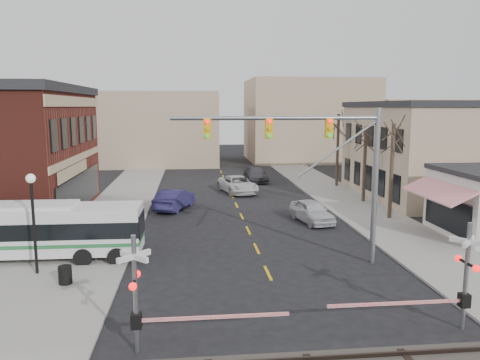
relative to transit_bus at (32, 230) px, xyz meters
name	(u,v)px	position (x,y,z in m)	size (l,w,h in m)	color
ground	(275,289)	(11.98, -5.17, -1.66)	(160.00, 160.00, 0.00)	black
sidewalk_west	(123,202)	(2.48, 14.83, -1.60)	(5.00, 60.00, 0.12)	gray
sidewalk_east	(341,198)	(21.48, 14.83, -1.60)	(5.00, 60.00, 0.12)	gray
tan_building	(477,149)	(33.98, 14.83, 2.60)	(20.30, 15.30, 8.50)	tan
tree_east_a	(392,171)	(22.48, 6.83, 1.84)	(0.28, 0.28, 6.75)	#382B21
tree_east_b	(365,164)	(22.78, 12.83, 1.61)	(0.28, 0.28, 6.30)	#382B21
tree_east_c	(338,150)	(22.98, 20.83, 2.06)	(0.28, 0.28, 7.20)	#382B21
transit_bus	(32,230)	(0.00, 0.00, 0.00)	(11.33, 2.68, 2.91)	silver
traffic_signal_mast	(322,153)	(14.78, -2.18, 4.11)	(10.40, 0.30, 8.00)	gray
rr_crossing_west	(149,295)	(6.89, -10.04, 0.31)	(5.60, 1.36, 4.00)	gray
rr_crossing_east	(455,278)	(17.70, -9.60, 0.31)	(5.60, 1.36, 4.00)	gray
street_lamp	(32,204)	(0.87, -2.33, 1.88)	(0.44, 0.44, 4.84)	black
trash_bin	(65,275)	(2.58, -3.84, -1.12)	(0.60, 0.60, 0.83)	black
car_a	(312,211)	(16.70, 6.62, -0.88)	(1.84, 4.56, 1.55)	silver
car_b	(175,199)	(6.98, 11.82, -0.84)	(1.72, 4.93, 1.62)	#201C47
car_c	(238,184)	(12.65, 18.48, -0.87)	(2.60, 5.64, 1.57)	silver
car_d	(256,175)	(15.27, 25.02, -0.92)	(2.07, 5.10, 1.48)	#3E3E43
pedestrian_near	(96,244)	(3.32, -0.61, -0.66)	(0.64, 0.42, 1.75)	#4C443D
pedestrian_far	(55,233)	(0.70, 1.52, -0.58)	(0.93, 0.72, 1.91)	#2F3353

